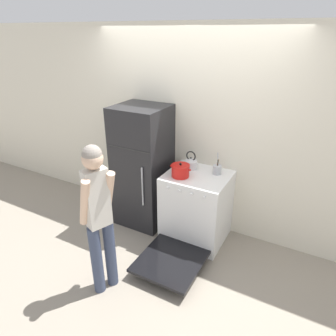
{
  "coord_description": "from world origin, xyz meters",
  "views": [
    {
      "loc": [
        1.51,
        -3.3,
        2.45
      ],
      "look_at": [
        -0.02,
        -0.48,
        0.97
      ],
      "focal_mm": 32.0,
      "sensor_mm": 36.0,
      "label": 1
    }
  ],
  "objects_px": {
    "person": "(99,213)",
    "tea_kettle": "(191,163)",
    "refrigerator": "(143,167)",
    "stove_range": "(195,208)",
    "dutch_oven_pot": "(180,171)",
    "utensil_jar": "(217,169)"
  },
  "relations": [
    {
      "from": "tea_kettle",
      "to": "stove_range",
      "type": "bearing_deg",
      "value": -47.73
    },
    {
      "from": "refrigerator",
      "to": "utensil_jar",
      "type": "height_order",
      "value": "refrigerator"
    },
    {
      "from": "tea_kettle",
      "to": "utensil_jar",
      "type": "height_order",
      "value": "utensil_jar"
    },
    {
      "from": "dutch_oven_pot",
      "to": "refrigerator",
      "type": "bearing_deg",
      "value": 165.92
    },
    {
      "from": "stove_range",
      "to": "utensil_jar",
      "type": "height_order",
      "value": "utensil_jar"
    },
    {
      "from": "refrigerator",
      "to": "tea_kettle",
      "type": "xyz_separation_m",
      "value": [
        0.64,
        0.11,
        0.15
      ]
    },
    {
      "from": "dutch_oven_pot",
      "to": "stove_range",
      "type": "bearing_deg",
      "value": 29.49
    },
    {
      "from": "stove_range",
      "to": "dutch_oven_pot",
      "type": "relative_size",
      "value": 5.25
    },
    {
      "from": "dutch_oven_pot",
      "to": "tea_kettle",
      "type": "xyz_separation_m",
      "value": [
        0.01,
        0.26,
        -0.0
      ]
    },
    {
      "from": "refrigerator",
      "to": "dutch_oven_pot",
      "type": "bearing_deg",
      "value": -14.08
    },
    {
      "from": "tea_kettle",
      "to": "person",
      "type": "height_order",
      "value": "person"
    },
    {
      "from": "stove_range",
      "to": "dutch_oven_pot",
      "type": "distance_m",
      "value": 0.55
    },
    {
      "from": "person",
      "to": "tea_kettle",
      "type": "bearing_deg",
      "value": 7.97
    },
    {
      "from": "refrigerator",
      "to": "dutch_oven_pot",
      "type": "xyz_separation_m",
      "value": [
        0.63,
        -0.16,
        0.15
      ]
    },
    {
      "from": "refrigerator",
      "to": "stove_range",
      "type": "relative_size",
      "value": 1.18
    },
    {
      "from": "dutch_oven_pot",
      "to": "utensil_jar",
      "type": "distance_m",
      "value": 0.45
    },
    {
      "from": "person",
      "to": "dutch_oven_pot",
      "type": "bearing_deg",
      "value": 5.48
    },
    {
      "from": "refrigerator",
      "to": "utensil_jar",
      "type": "xyz_separation_m",
      "value": [
        0.98,
        0.11,
        0.14
      ]
    },
    {
      "from": "utensil_jar",
      "to": "stove_range",
      "type": "bearing_deg",
      "value": -136.48
    },
    {
      "from": "utensil_jar",
      "to": "dutch_oven_pot",
      "type": "bearing_deg",
      "value": -142.49
    },
    {
      "from": "tea_kettle",
      "to": "utensil_jar",
      "type": "xyz_separation_m",
      "value": [
        0.34,
        0.01,
        -0.01
      ]
    },
    {
      "from": "refrigerator",
      "to": "utensil_jar",
      "type": "relative_size",
      "value": 5.94
    }
  ]
}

